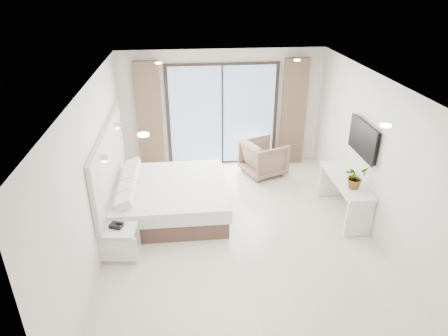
{
  "coord_description": "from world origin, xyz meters",
  "views": [
    {
      "loc": [
        -0.87,
        -5.68,
        4.18
      ],
      "look_at": [
        -0.24,
        0.4,
        1.17
      ],
      "focal_mm": 32.0,
      "sensor_mm": 36.0,
      "label": 1
    }
  ],
  "objects_px": {
    "console_desk": "(345,189)",
    "bed": "(169,198)",
    "nightstand": "(119,242)",
    "armchair": "(264,156)"
  },
  "relations": [
    {
      "from": "bed",
      "to": "nightstand",
      "type": "relative_size",
      "value": 3.46
    },
    {
      "from": "bed",
      "to": "console_desk",
      "type": "bearing_deg",
      "value": -7.31
    },
    {
      "from": "console_desk",
      "to": "bed",
      "type": "bearing_deg",
      "value": 172.69
    },
    {
      "from": "bed",
      "to": "console_desk",
      "type": "height_order",
      "value": "console_desk"
    },
    {
      "from": "console_desk",
      "to": "armchair",
      "type": "relative_size",
      "value": 1.81
    },
    {
      "from": "bed",
      "to": "armchair",
      "type": "relative_size",
      "value": 2.46
    },
    {
      "from": "nightstand",
      "to": "console_desk",
      "type": "xyz_separation_m",
      "value": [
        4.05,
        0.83,
        0.3
      ]
    },
    {
      "from": "bed",
      "to": "armchair",
      "type": "bearing_deg",
      "value": 34.49
    },
    {
      "from": "nightstand",
      "to": "armchair",
      "type": "distance_m",
      "value": 3.96
    },
    {
      "from": "console_desk",
      "to": "armchair",
      "type": "height_order",
      "value": "armchair"
    }
  ]
}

